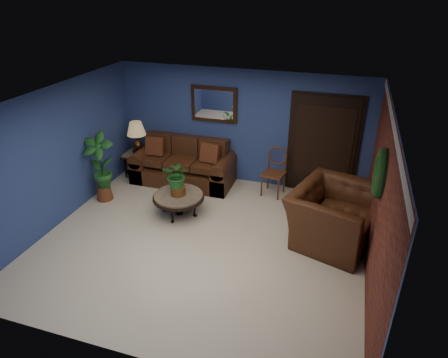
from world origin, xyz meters
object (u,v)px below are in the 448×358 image
(side_chair, at_px, (275,168))
(coffee_table, at_px, (179,197))
(end_table, at_px, (139,158))
(armchair, at_px, (334,216))
(sofa, at_px, (185,167))
(table_lamp, at_px, (137,134))

(side_chair, bearing_deg, coffee_table, -129.16)
(coffee_table, distance_m, side_chair, 2.13)
(end_table, height_order, side_chair, side_chair)
(end_table, distance_m, armchair, 4.64)
(sofa, xyz_separation_m, coffee_table, (0.45, -1.37, 0.04))
(side_chair, relative_size, armchair, 0.68)
(coffee_table, height_order, armchair, armchair)
(table_lamp, relative_size, armchair, 0.47)
(end_table, height_order, table_lamp, table_lamp)
(coffee_table, height_order, side_chair, side_chair)
(table_lamp, bearing_deg, armchair, -16.47)
(sofa, xyz_separation_m, table_lamp, (-1.11, -0.03, 0.68))
(side_chair, bearing_deg, armchair, -37.62)
(coffee_table, distance_m, armchair, 2.89)
(sofa, relative_size, side_chair, 2.17)
(table_lamp, bearing_deg, sofa, 1.74)
(sofa, height_order, armchair, sofa)
(side_chair, height_order, armchair, side_chair)
(table_lamp, height_order, side_chair, table_lamp)
(end_table, bearing_deg, sofa, 1.74)
(table_lamp, height_order, armchair, table_lamp)
(coffee_table, xyz_separation_m, armchair, (2.89, 0.02, 0.12))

